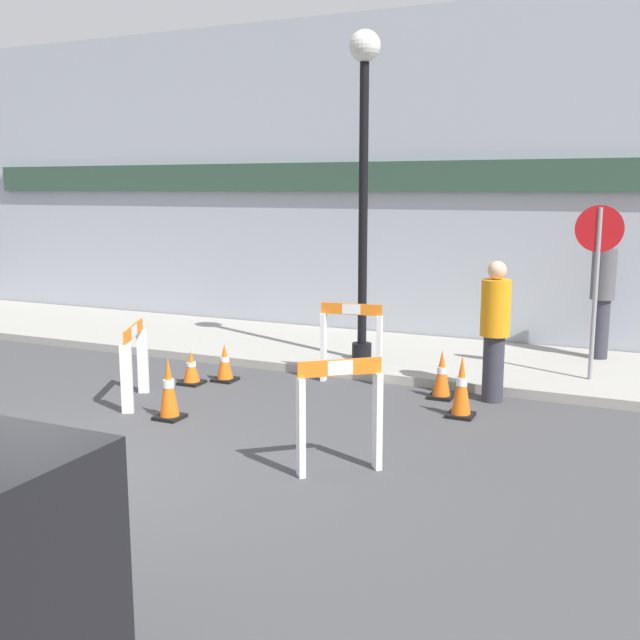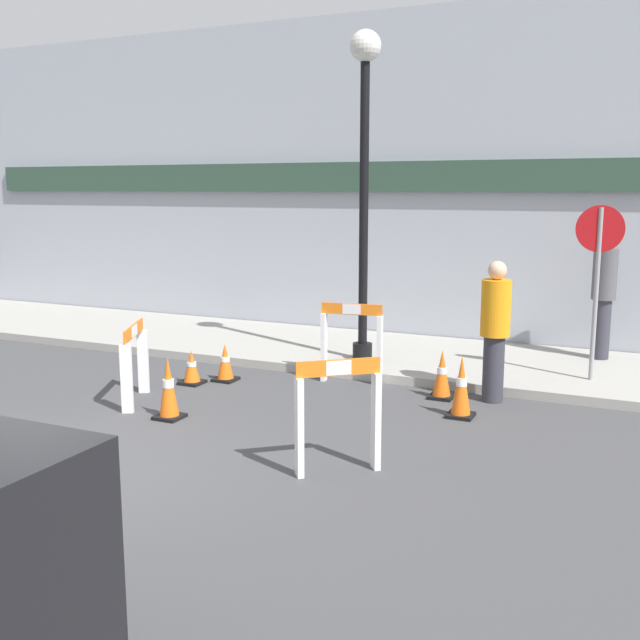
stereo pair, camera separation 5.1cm
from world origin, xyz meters
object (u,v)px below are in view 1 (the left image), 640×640
streetlamp_post (364,151)px  person_worker (495,327)px  person_pedestrian (602,293)px  stop_sign (597,264)px

streetlamp_post → person_worker: streetlamp_post is taller
streetlamp_post → person_pedestrian: bearing=25.6°
stop_sign → person_worker: size_ratio=1.30×
stop_sign → person_pedestrian: bearing=-93.1°
streetlamp_post → person_worker: (2.12, -0.98, -2.19)m
stop_sign → person_pedestrian: (0.00, 1.36, -0.55)m
streetlamp_post → stop_sign: 3.50m
person_worker → person_pedestrian: person_pedestrian is taller
streetlamp_post → stop_sign: streetlamp_post is taller
stop_sign → person_pedestrian: size_ratio=1.26×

